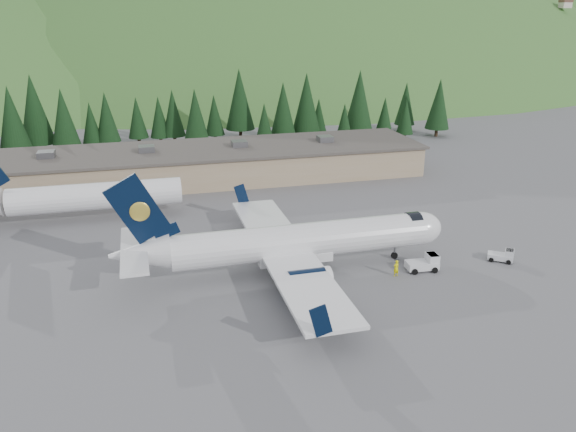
# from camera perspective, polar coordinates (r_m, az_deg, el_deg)

# --- Properties ---
(ground) EXTENTS (600.00, 600.00, 0.00)m
(ground) POSITION_cam_1_polar(r_m,az_deg,el_deg) (60.82, 1.44, -5.41)
(ground) COLOR #5A5A5F
(airliner) EXTENTS (35.84, 33.58, 11.94)m
(airliner) POSITION_cam_1_polar(r_m,az_deg,el_deg) (59.26, 0.49, -2.74)
(airliner) COLOR white
(airliner) RESTS_ON ground
(second_airliner) EXTENTS (27.50, 11.00, 10.05)m
(second_airliner) POSITION_cam_1_polar(r_m,az_deg,el_deg) (78.72, -20.98, 1.80)
(second_airliner) COLOR white
(second_airliner) RESTS_ON ground
(baggage_tug_a) EXTENTS (3.49, 2.27, 1.79)m
(baggage_tug_a) POSITION_cam_1_polar(r_m,az_deg,el_deg) (62.04, 13.73, -4.67)
(baggage_tug_a) COLOR silver
(baggage_tug_a) RESTS_ON ground
(baggage_tug_b) EXTENTS (2.97, 2.67, 1.43)m
(baggage_tug_b) POSITION_cam_1_polar(r_m,az_deg,el_deg) (66.85, 20.99, -3.79)
(baggage_tug_b) COLOR silver
(baggage_tug_b) RESTS_ON ground
(terminal_building) EXTENTS (71.00, 17.00, 6.10)m
(terminal_building) POSITION_cam_1_polar(r_m,az_deg,el_deg) (94.31, -7.93, 5.36)
(terminal_building) COLOR #977F5E
(terminal_building) RESTS_ON ground
(ramp_worker) EXTENTS (0.73, 0.55, 1.80)m
(ramp_worker) POSITION_cam_1_polar(r_m,az_deg,el_deg) (59.97, 10.92, -5.23)
(ramp_worker) COLOR #ECE104
(ramp_worker) RESTS_ON ground
(tree_line) EXTENTS (113.69, 18.86, 14.14)m
(tree_line) POSITION_cam_1_polar(r_m,az_deg,el_deg) (115.66, -11.67, 10.23)
(tree_line) COLOR black
(tree_line) RESTS_ON ground
(hills) EXTENTS (614.00, 330.00, 300.00)m
(hills) POSITION_cam_1_polar(r_m,az_deg,el_deg) (290.25, 0.10, -2.12)
(hills) COLOR #2E5B21
(hills) RESTS_ON ground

